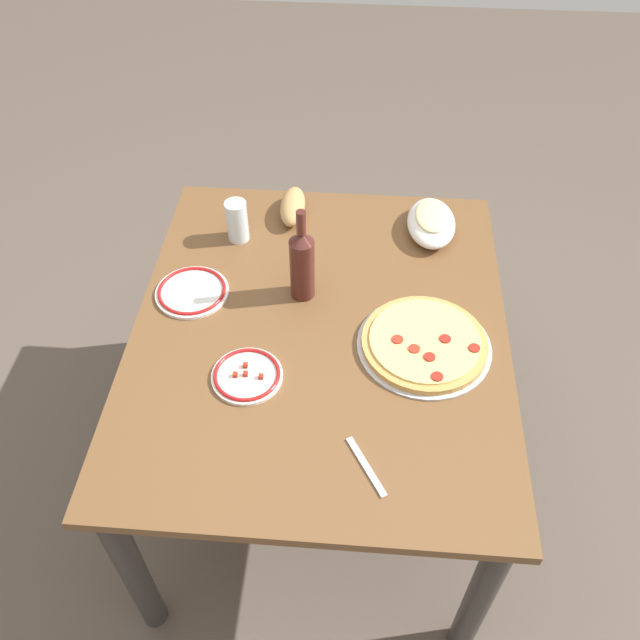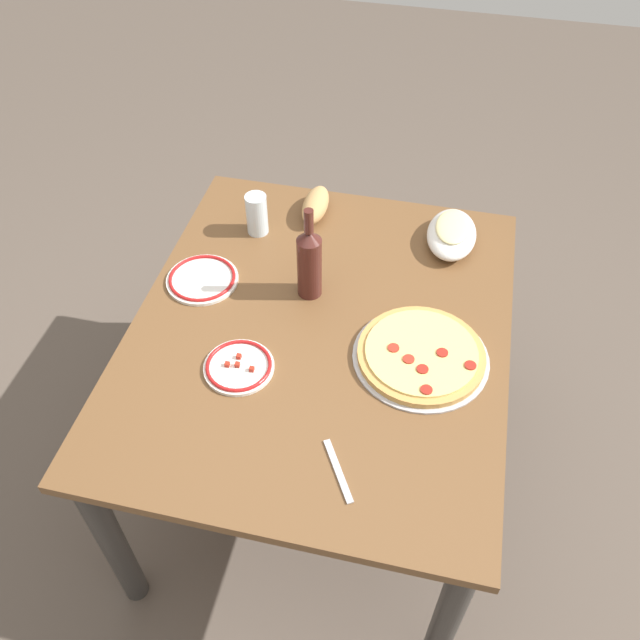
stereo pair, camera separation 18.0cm
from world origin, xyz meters
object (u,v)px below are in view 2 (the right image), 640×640
object	(u,v)px
bread_loaf	(315,205)
side_plate_far	(239,366)
pepperoni_pizza	(421,355)
wine_bottle	(309,262)
dining_table	(320,353)
baked_pasta_dish	(452,233)
water_glass	(257,214)
side_plate_near	(202,279)

from	to	relation	value
bread_loaf	side_plate_far	bearing A→B (deg)	175.91
pepperoni_pizza	wine_bottle	distance (m)	0.40
dining_table	baked_pasta_dish	distance (m)	0.56
dining_table	wine_bottle	distance (m)	0.27
baked_pasta_dish	side_plate_far	xyz separation A→B (m)	(-0.62, 0.49, -0.03)
water_glass	baked_pasta_dish	bearing A→B (deg)	-82.74
dining_table	side_plate_far	distance (m)	0.28
dining_table	bread_loaf	xyz separation A→B (m)	(0.48, 0.13, 0.15)
side_plate_near	bread_loaf	bearing A→B (deg)	-33.45
wine_bottle	side_plate_near	distance (m)	0.34
side_plate_far	wine_bottle	bearing A→B (deg)	-19.83
side_plate_near	side_plate_far	world-z (taller)	side_plate_far
dining_table	water_glass	size ratio (longest dim) A/B	9.16
pepperoni_pizza	side_plate_far	xyz separation A→B (m)	(-0.14, 0.46, -0.01)
dining_table	pepperoni_pizza	bearing A→B (deg)	-99.69
pepperoni_pizza	water_glass	world-z (taller)	water_glass
pepperoni_pizza	bread_loaf	xyz separation A→B (m)	(0.53, 0.41, 0.02)
wine_bottle	water_glass	xyz separation A→B (m)	(0.23, 0.22, -0.05)
side_plate_far	bread_loaf	size ratio (longest dim) A/B	0.99
wine_bottle	side_plate_far	size ratio (longest dim) A/B	1.60
wine_bottle	bread_loaf	xyz separation A→B (m)	(0.36, 0.07, -0.08)
water_glass	side_plate_far	distance (m)	0.56
side_plate_near	wine_bottle	bearing A→B (deg)	-85.48
pepperoni_pizza	side_plate_near	bearing A→B (deg)	77.06
pepperoni_pizza	side_plate_near	size ratio (longest dim) A/B	1.71
wine_bottle	bread_loaf	size ratio (longest dim) A/B	1.57
dining_table	water_glass	xyz separation A→B (m)	(0.36, 0.28, 0.18)
baked_pasta_dish	side_plate_far	distance (m)	0.79
dining_table	bread_loaf	world-z (taller)	bread_loaf
water_glass	dining_table	bearing A→B (deg)	-141.79
baked_pasta_dish	side_plate_far	bearing A→B (deg)	141.84
pepperoni_pizza	baked_pasta_dish	bearing A→B (deg)	-3.90
bread_loaf	water_glass	bearing A→B (deg)	128.62
water_glass	bread_loaf	distance (m)	0.20
pepperoni_pizza	side_plate_near	distance (m)	0.68
wine_bottle	bread_loaf	bearing A→B (deg)	10.46
baked_pasta_dish	bread_loaf	world-z (taller)	baked_pasta_dish
pepperoni_pizza	side_plate_far	bearing A→B (deg)	106.93
water_glass	side_plate_near	bearing A→B (deg)	159.70
pepperoni_pizza	wine_bottle	world-z (taller)	wine_bottle
baked_pasta_dish	bread_loaf	size ratio (longest dim) A/B	1.28
wine_bottle	side_plate_far	world-z (taller)	wine_bottle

